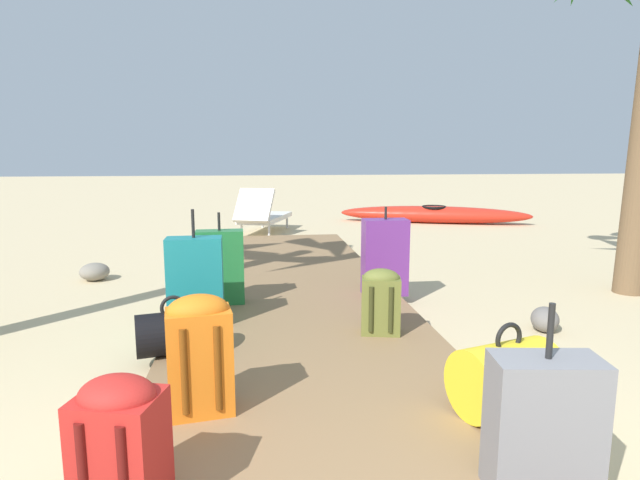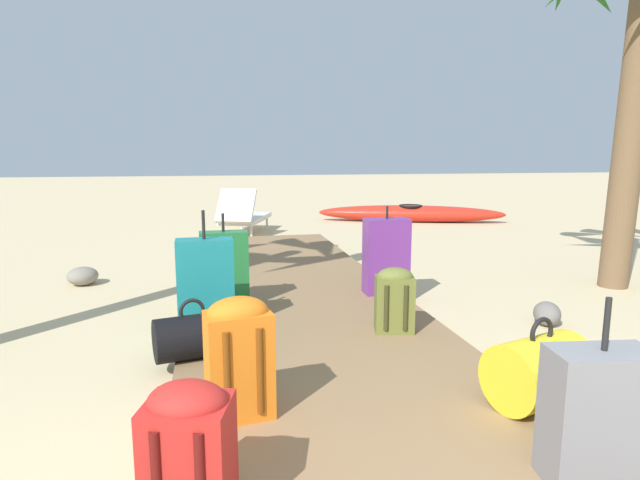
{
  "view_description": "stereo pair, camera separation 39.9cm",
  "coord_description": "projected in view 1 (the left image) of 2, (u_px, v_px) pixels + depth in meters",
  "views": [
    {
      "loc": [
        -0.33,
        -0.85,
        1.38
      ],
      "look_at": [
        0.29,
        4.08,
        0.55
      ],
      "focal_mm": 29.11,
      "sensor_mm": 36.0,
      "label": 1
    },
    {
      "loc": [
        -0.72,
        -0.78,
        1.38
      ],
      "look_at": [
        0.29,
        4.08,
        0.55
      ],
      "focal_mm": 29.11,
      "sensor_mm": 36.0,
      "label": 2
    }
  ],
  "objects": [
    {
      "name": "duffel_bag_black",
      "position": [
        174.0,
        332.0,
        3.39
      ],
      "size": [
        0.53,
        0.38,
        0.39
      ],
      "color": "black",
      "rests_on": "boardwalk"
    },
    {
      "name": "backpack_orange",
      "position": [
        200.0,
        351.0,
        2.59
      ],
      "size": [
        0.35,
        0.27,
        0.62
      ],
      "color": "orange",
      "rests_on": "boardwalk"
    },
    {
      "name": "duffel_bag_yellow",
      "position": [
        506.0,
        378.0,
        2.6
      ],
      "size": [
        0.58,
        0.49,
        0.48
      ],
      "color": "gold",
      "rests_on": "boardwalk"
    },
    {
      "name": "suitcase_teal",
      "position": [
        195.0,
        281.0,
        3.93
      ],
      "size": [
        0.42,
        0.22,
        0.89
      ],
      "color": "#197A7F",
      "rests_on": "boardwalk"
    },
    {
      "name": "lounge_chair",
      "position": [
        263.0,
        215.0,
        9.01
      ],
      "size": [
        1.06,
        1.63,
        0.81
      ],
      "color": "white",
      "rests_on": "ground"
    },
    {
      "name": "rock_right_near",
      "position": [
        545.0,
        319.0,
        4.06
      ],
      "size": [
        0.29,
        0.32,
        0.19
      ],
      "primitive_type": "ellipsoid",
      "rotation": [
        0.0,
        0.0,
        1.2
      ],
      "color": "slate",
      "rests_on": "ground"
    },
    {
      "name": "suitcase_green",
      "position": [
        220.0,
        267.0,
        4.51
      ],
      "size": [
        0.41,
        0.2,
        0.8
      ],
      "color": "#237538",
      "rests_on": "boardwalk"
    },
    {
      "name": "kayak",
      "position": [
        434.0,
        214.0,
        10.42
      ],
      "size": [
        3.75,
        1.77,
        0.35
      ],
      "color": "red",
      "rests_on": "ground"
    },
    {
      "name": "suitcase_grey",
      "position": [
        543.0,
        427.0,
        1.96
      ],
      "size": [
        0.43,
        0.26,
        0.76
      ],
      "color": "slate",
      "rests_on": "boardwalk"
    },
    {
      "name": "backpack_red",
      "position": [
        120.0,
        441.0,
        1.87
      ],
      "size": [
        0.35,
        0.31,
        0.52
      ],
      "color": "red",
      "rests_on": "boardwalk"
    },
    {
      "name": "suitcase_purple",
      "position": [
        385.0,
        257.0,
        4.79
      ],
      "size": [
        0.41,
        0.22,
        0.82
      ],
      "color": "#6B2D84",
      "rests_on": "boardwalk"
    },
    {
      "name": "boardwalk",
      "position": [
        294.0,
        303.0,
        4.72
      ],
      "size": [
        1.97,
        7.41,
        0.08
      ],
      "primitive_type": "cube",
      "color": "olive",
      "rests_on": "ground"
    },
    {
      "name": "ground_plane",
      "position": [
        301.0,
        335.0,
        4.0
      ],
      "size": [
        60.0,
        60.0,
        0.0
      ],
      "primitive_type": "plane",
      "color": "#D1BA8C"
    },
    {
      "name": "rock_left_far",
      "position": [
        95.0,
        272.0,
        5.69
      ],
      "size": [
        0.43,
        0.42,
        0.19
      ],
      "primitive_type": "ellipsoid",
      "rotation": [
        0.0,
        0.0,
        2.1
      ],
      "color": "gray",
      "rests_on": "ground"
    },
    {
      "name": "backpack_olive",
      "position": [
        381.0,
        300.0,
        3.76
      ],
      "size": [
        0.31,
        0.25,
        0.48
      ],
      "color": "olive",
      "rests_on": "boardwalk"
    }
  ]
}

